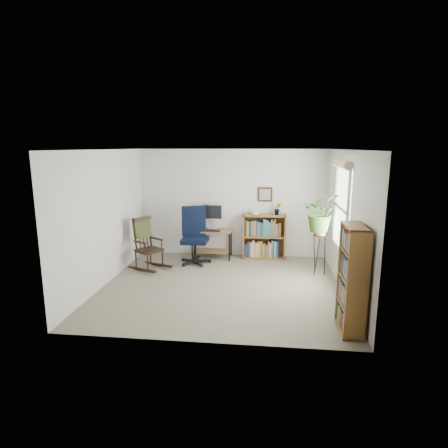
# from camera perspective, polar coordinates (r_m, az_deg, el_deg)

# --- Properties ---
(floor) EXTENTS (4.20, 4.00, 0.00)m
(floor) POSITION_cam_1_polar(r_m,az_deg,el_deg) (6.81, -0.39, -9.38)
(floor) COLOR gray
(floor) RESTS_ON ground
(ceiling) EXTENTS (4.20, 4.00, 0.00)m
(ceiling) POSITION_cam_1_polar(r_m,az_deg,el_deg) (6.35, -0.42, 11.27)
(ceiling) COLOR silver
(ceiling) RESTS_ON ground
(wall_back) EXTENTS (4.20, 0.00, 2.40)m
(wall_back) POSITION_cam_1_polar(r_m,az_deg,el_deg) (8.43, 1.23, 3.19)
(wall_back) COLOR silver
(wall_back) RESTS_ON ground
(wall_front) EXTENTS (4.20, 0.00, 2.40)m
(wall_front) POSITION_cam_1_polar(r_m,az_deg,el_deg) (4.55, -3.43, -4.25)
(wall_front) COLOR silver
(wall_front) RESTS_ON ground
(wall_left) EXTENTS (0.00, 4.00, 2.40)m
(wall_left) POSITION_cam_1_polar(r_m,az_deg,el_deg) (7.04, -17.64, 0.93)
(wall_left) COLOR silver
(wall_left) RESTS_ON ground
(wall_right) EXTENTS (0.00, 4.00, 2.40)m
(wall_right) POSITION_cam_1_polar(r_m,az_deg,el_deg) (6.56, 18.12, 0.16)
(wall_right) COLOR silver
(wall_right) RESTS_ON ground
(window) EXTENTS (0.12, 1.20, 1.50)m
(window) POSITION_cam_1_polar(r_m,az_deg,el_deg) (6.81, 17.40, 2.32)
(window) COLOR silver
(window) RESTS_ON wall_right
(desk) EXTENTS (0.89, 0.49, 0.64)m
(desk) POSITION_cam_1_polar(r_m,az_deg,el_deg) (8.37, -1.84, -3.03)
(desk) COLOR brown
(desk) RESTS_ON floor
(monitor) EXTENTS (0.46, 0.16, 0.56)m
(monitor) POSITION_cam_1_polar(r_m,az_deg,el_deg) (8.37, -1.73, 1.19)
(monitor) COLOR #B4B4B9
(monitor) RESTS_ON desk
(keyboard) EXTENTS (0.40, 0.15, 0.02)m
(keyboard) POSITION_cam_1_polar(r_m,az_deg,el_deg) (8.17, -1.98, -0.98)
(keyboard) COLOR black
(keyboard) RESTS_ON desk
(office_chair) EXTENTS (0.82, 0.82, 1.22)m
(office_chair) POSITION_cam_1_polar(r_m,az_deg,el_deg) (7.90, -4.46, -1.77)
(office_chair) COLOR black
(office_chair) RESTS_ON floor
(rocking_chair) EXTENTS (1.08, 0.99, 1.08)m
(rocking_chair) POSITION_cam_1_polar(r_m,az_deg,el_deg) (7.71, -11.38, -2.88)
(rocking_chair) COLOR black
(rocking_chair) RESTS_ON floor
(low_bookshelf) EXTENTS (0.93, 0.31, 0.99)m
(low_bookshelf) POSITION_cam_1_polar(r_m,az_deg,el_deg) (8.36, 6.13, -1.89)
(low_bookshelf) COLOR brown
(low_bookshelf) RESTS_ON floor
(tall_bookshelf) EXTENTS (0.27, 0.64, 1.46)m
(tall_bookshelf) POSITION_cam_1_polar(r_m,az_deg,el_deg) (5.28, 18.96, -7.98)
(tall_bookshelf) COLOR brown
(tall_bookshelf) RESTS_ON floor
(plant_stand) EXTENTS (0.33, 0.33, 0.92)m
(plant_stand) POSITION_cam_1_polar(r_m,az_deg,el_deg) (7.48, 14.26, -4.08)
(plant_stand) COLOR black
(plant_stand) RESTS_ON floor
(spider_plant) EXTENTS (1.69, 1.88, 1.46)m
(spider_plant) POSITION_cam_1_polar(r_m,az_deg,el_deg) (7.26, 14.71, 4.51)
(spider_plant) COLOR #325C20
(spider_plant) RESTS_ON plant_stand
(potted_plant_small) EXTENTS (0.13, 0.24, 0.11)m
(potted_plant_small) POSITION_cam_1_polar(r_m,az_deg,el_deg) (8.26, 8.15, 1.77)
(potted_plant_small) COLOR #325C20
(potted_plant_small) RESTS_ON low_bookshelf
(framed_picture) EXTENTS (0.32, 0.04, 0.32)m
(framed_picture) POSITION_cam_1_polar(r_m,az_deg,el_deg) (8.34, 6.27, 4.50)
(framed_picture) COLOR black
(framed_picture) RESTS_ON wall_back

